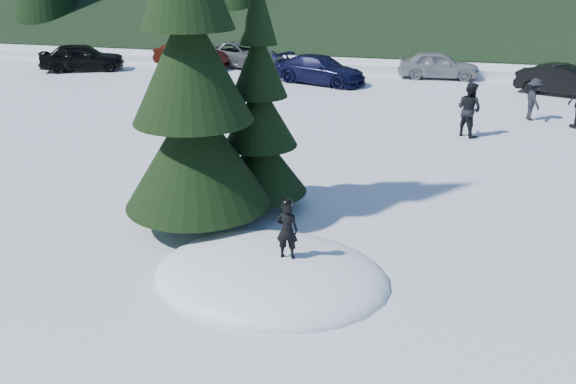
% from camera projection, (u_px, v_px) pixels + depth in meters
% --- Properties ---
extents(ground, '(200.00, 200.00, 0.00)m').
position_uv_depth(ground, '(271.00, 277.00, 10.57)').
color(ground, white).
rests_on(ground, ground).
extents(snow_mound, '(4.48, 3.52, 0.96)m').
position_uv_depth(snow_mound, '(271.00, 277.00, 10.57)').
color(snow_mound, white).
rests_on(snow_mound, ground).
extents(spruce_tall, '(3.20, 3.20, 8.60)m').
position_uv_depth(spruce_tall, '(191.00, 78.00, 11.48)').
color(spruce_tall, black).
rests_on(spruce_tall, ground).
extents(spruce_short, '(2.20, 2.20, 5.37)m').
position_uv_depth(spruce_short, '(260.00, 122.00, 12.94)').
color(spruce_short, black).
rests_on(spruce_short, ground).
extents(child_skier, '(0.41, 0.29, 1.09)m').
position_uv_depth(child_skier, '(287.00, 230.00, 10.10)').
color(child_skier, black).
rests_on(child_skier, snow_mound).
extents(adult_0, '(1.15, 1.11, 1.86)m').
position_uv_depth(adult_0, '(469.00, 109.00, 19.05)').
color(adult_0, black).
rests_on(adult_0, ground).
extents(adult_2, '(0.79, 1.12, 1.57)m').
position_uv_depth(adult_2, '(534.00, 100.00, 21.10)').
color(adult_2, black).
rests_on(adult_2, ground).
extents(car_0, '(4.81, 3.51, 1.52)m').
position_uv_depth(car_0, '(82.00, 57.00, 31.18)').
color(car_0, black).
rests_on(car_0, ground).
extents(car_1, '(4.66, 2.34, 1.47)m').
position_uv_depth(car_1, '(192.00, 55.00, 32.13)').
color(car_1, black).
rests_on(car_1, ground).
extents(car_2, '(5.56, 3.98, 1.41)m').
position_uv_depth(car_2, '(241.00, 55.00, 32.41)').
color(car_2, '#55595D').
rests_on(car_2, ground).
extents(car_3, '(5.06, 3.29, 1.36)m').
position_uv_depth(car_3, '(320.00, 70.00, 27.81)').
color(car_3, black).
rests_on(car_3, ground).
extents(car_4, '(4.19, 1.95, 1.39)m').
position_uv_depth(car_4, '(438.00, 65.00, 29.07)').
color(car_4, gray).
rests_on(car_4, ground).
extents(car_5, '(4.35, 2.84, 1.35)m').
position_uv_depth(car_5, '(565.00, 80.00, 25.20)').
color(car_5, black).
rests_on(car_5, ground).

